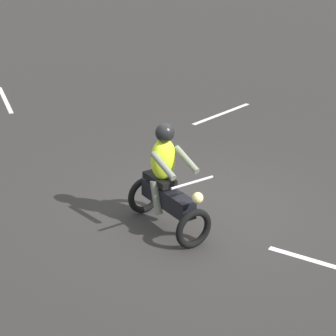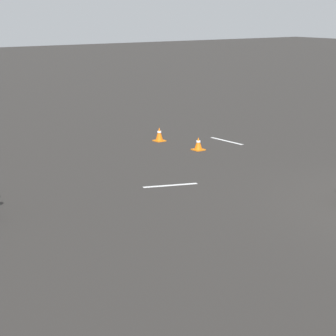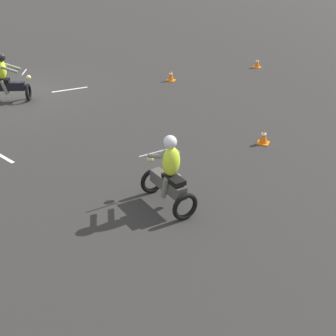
# 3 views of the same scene
# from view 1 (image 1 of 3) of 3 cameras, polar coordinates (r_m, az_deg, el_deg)

# --- Properties ---
(ground_plane) EXTENTS (120.00, 120.00, 0.00)m
(ground_plane) POSITION_cam_1_polar(r_m,az_deg,el_deg) (10.43, 3.04, -3.73)
(ground_plane) COLOR #2D2B28
(motorcycle_rider_foreground) EXTENTS (1.17, 1.52, 1.66)m
(motorcycle_rider_foreground) POSITION_cam_1_polar(r_m,az_deg,el_deg) (9.59, -0.12, -1.43)
(motorcycle_rider_foreground) COLOR black
(motorcycle_rider_foreground) RESTS_ON ground
(lane_stripe_nw) EXTENTS (1.11, 0.93, 0.01)m
(lane_stripe_nw) POSITION_cam_1_polar(r_m,az_deg,el_deg) (9.32, 12.67, -7.91)
(lane_stripe_nw) COLOR silver
(lane_stripe_nw) RESTS_ON ground
(lane_stripe_sw) EXTENTS (1.56, 1.31, 0.01)m
(lane_stripe_sw) POSITION_cam_1_polar(r_m,az_deg,el_deg) (14.78, 4.71, 4.74)
(lane_stripe_sw) COLOR silver
(lane_stripe_sw) RESTS_ON ground
(lane_stripe_s) EXTENTS (0.58, 2.11, 0.01)m
(lane_stripe_s) POSITION_cam_1_polar(r_m,az_deg,el_deg) (16.19, -14.00, 5.80)
(lane_stripe_s) COLOR silver
(lane_stripe_s) RESTS_ON ground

